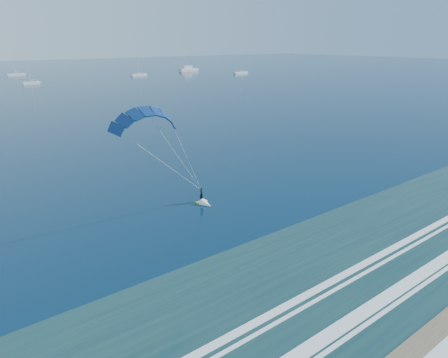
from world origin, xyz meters
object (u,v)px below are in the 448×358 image
sailboat_3 (31,83)px  sailboat_6 (241,73)px  kitesurfer_rig (178,157)px  sailboat_4 (16,74)px  motor_yacht (188,69)px  sailboat_5 (139,75)px

sailboat_3 → sailboat_6: sailboat_6 is taller
kitesurfer_rig → sailboat_4: kitesurfer_rig is taller
kitesurfer_rig → motor_yacht: bearing=57.2°
sailboat_4 → sailboat_5: 71.38m
sailboat_3 → kitesurfer_rig: bearing=-97.7°
sailboat_6 → motor_yacht: bearing=111.9°
motor_yacht → sailboat_6: bearing=-68.1°
sailboat_4 → sailboat_6: sailboat_6 is taller
sailboat_3 → sailboat_5: sailboat_5 is taller
motor_yacht → sailboat_5: 43.55m
motor_yacht → sailboat_4: size_ratio=1.07×
sailboat_4 → kitesurfer_rig: bearing=-96.9°
kitesurfer_rig → sailboat_5: size_ratio=1.28×
kitesurfer_rig → sailboat_3: size_ratio=1.51×
sailboat_5 → sailboat_6: (55.97, -22.85, 0.01)m
sailboat_5 → sailboat_6: sailboat_6 is taller
sailboat_5 → motor_yacht: bearing=17.4°
sailboat_3 → sailboat_6: size_ratio=0.78×
motor_yacht → sailboat_3: sailboat_3 is taller
sailboat_4 → sailboat_6: (110.96, -68.36, 0.00)m
motor_yacht → sailboat_6: sailboat_6 is taller
motor_yacht → sailboat_6: (14.43, -35.89, -0.73)m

